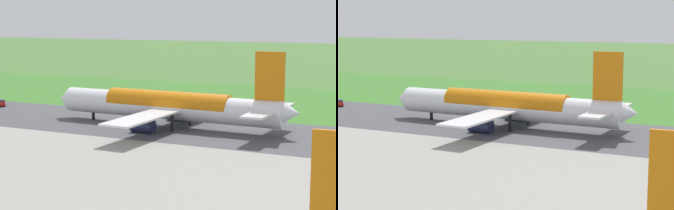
{
  "view_description": "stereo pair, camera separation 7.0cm",
  "coord_description": "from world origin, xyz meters",
  "views": [
    {
      "loc": [
        -60.17,
        106.81,
        22.1
      ],
      "look_at": [
        -8.42,
        0.0,
        4.5
      ],
      "focal_mm": 63.83,
      "sensor_mm": 36.0,
      "label": 1
    },
    {
      "loc": [
        -60.23,
        106.78,
        22.1
      ],
      "look_at": [
        -8.42,
        0.0,
        4.5
      ],
      "focal_mm": 63.83,
      "sensor_mm": 36.0,
      "label": 2
    }
  ],
  "objects": [
    {
      "name": "no_stopping_sign",
      "position": [
        -5.31,
        -33.86,
        1.56
      ],
      "size": [
        0.6,
        0.1,
        2.63
      ],
      "color": "slate",
      "rests_on": "ground"
    },
    {
      "name": "grass_verge_foreground",
      "position": [
        0.0,
        -37.39,
        0.02
      ],
      "size": [
        600.0,
        80.0,
        0.04
      ],
      "primitive_type": "cube",
      "color": "#3C782B",
      "rests_on": "ground"
    },
    {
      "name": "airliner_main",
      "position": [
        -8.79,
        0.01,
        4.35
      ],
      "size": [
        54.08,
        44.18,
        15.88
      ],
      "color": "white",
      "rests_on": "ground"
    },
    {
      "name": "ground_plane",
      "position": [
        0.0,
        0.0,
        0.0
      ],
      "size": [
        800.0,
        800.0,
        0.0
      ],
      "primitive_type": "plane",
      "color": "#477233"
    },
    {
      "name": "service_car_followme",
      "position": [
        41.38,
        -7.41,
        0.84
      ],
      "size": [
        4.17,
        4.31,
        1.62
      ],
      "color": "#B21914",
      "rests_on": "ground"
    },
    {
      "name": "traffic_cone_orange",
      "position": [
        0.21,
        -36.06,
        0.28
      ],
      "size": [
        0.4,
        0.4,
        0.55
      ],
      "primitive_type": "cone",
      "color": "orange",
      "rests_on": "ground"
    },
    {
      "name": "runway_asphalt",
      "position": [
        0.0,
        0.0,
        0.03
      ],
      "size": [
        600.0,
        29.19,
        0.06
      ],
      "primitive_type": "cube",
      "color": "#47474C",
      "rests_on": "ground"
    }
  ]
}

